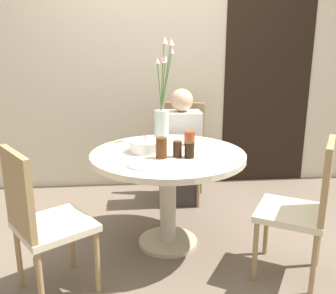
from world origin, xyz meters
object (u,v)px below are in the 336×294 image
object	(u,v)px
side_plate	(144,165)
chair_right_flank	(183,146)
birthday_cake	(145,146)
drink_glass_1	(189,150)
chair_near_front	(306,202)
drink_glass_2	(161,148)
flower_vase	(162,111)
person_guest	(181,151)
drink_glass_0	(177,149)
drink_glass_3	(189,138)
chair_left_flank	(40,216)

from	to	relation	value
side_plate	chair_right_flank	bearing A→B (deg)	70.93
birthday_cake	drink_glass_1	world-z (taller)	birthday_cake
chair_near_front	drink_glass_2	world-z (taller)	chair_near_front
chair_right_flank	birthday_cake	world-z (taller)	chair_right_flank
flower_vase	side_plate	xyz separation A→B (m)	(-0.17, -0.68, -0.22)
flower_vase	person_guest	xyz separation A→B (m)	(0.20, 0.34, -0.43)
drink_glass_0	flower_vase	bearing A→B (deg)	96.66
drink_glass_3	person_guest	xyz separation A→B (m)	(0.01, 0.55, -0.26)
chair_right_flank	drink_glass_0	xyz separation A→B (m)	(-0.18, -1.01, 0.25)
drink_glass_0	drink_glass_3	xyz separation A→B (m)	(0.13, 0.30, -0.00)
drink_glass_0	drink_glass_1	world-z (taller)	drink_glass_0
chair_right_flank	flower_vase	bearing A→B (deg)	-101.41
chair_left_flank	drink_glass_2	distance (m)	0.86
chair_left_flank	flower_vase	distance (m)	1.27
side_plate	drink_glass_1	size ratio (longest dim) A/B	2.01
drink_glass_3	side_plate	bearing A→B (deg)	-127.26
chair_right_flank	drink_glass_1	world-z (taller)	chair_right_flank
birthday_cake	drink_glass_2	xyz separation A→B (m)	(0.10, -0.16, 0.03)
chair_near_front	drink_glass_2	bearing A→B (deg)	-81.61
flower_vase	drink_glass_2	bearing A→B (deg)	-95.24
drink_glass_2	person_guest	world-z (taller)	person_guest
birthday_cake	drink_glass_0	size ratio (longest dim) A/B	2.08
chair_right_flank	drink_glass_0	distance (m)	1.05
drink_glass_1	person_guest	xyz separation A→B (m)	(0.06, 0.88, -0.26)
chair_right_flank	birthday_cake	xyz separation A→B (m)	(-0.38, -0.86, 0.24)
side_plate	drink_glass_0	world-z (taller)	drink_glass_0
chair_near_front	flower_vase	bearing A→B (deg)	-106.83
flower_vase	drink_glass_1	xyz separation A→B (m)	(0.14, -0.54, -0.17)
birthday_cake	drink_glass_2	bearing A→B (deg)	-58.68
flower_vase	person_guest	size ratio (longest dim) A/B	0.74
chair_near_front	drink_glass_1	distance (m)	0.79
drink_glass_3	chair_near_front	bearing A→B (deg)	-47.39
drink_glass_1	drink_glass_2	world-z (taller)	drink_glass_2
chair_left_flank	drink_glass_3	world-z (taller)	chair_left_flank
drink_glass_2	drink_glass_3	distance (m)	0.39
drink_glass_0	birthday_cake	bearing A→B (deg)	144.97
chair_near_front	person_guest	size ratio (longest dim) A/B	0.85
birthday_cake	flower_vase	world-z (taller)	flower_vase
drink_glass_2	drink_glass_0	bearing A→B (deg)	8.99
chair_near_front	chair_right_flank	bearing A→B (deg)	-126.65
drink_glass_3	chair_left_flank	bearing A→B (deg)	-143.05
drink_glass_1	drink_glass_2	bearing A→B (deg)	177.66
chair_right_flank	chair_left_flank	world-z (taller)	same
drink_glass_0	drink_glass_1	size ratio (longest dim) A/B	1.05
side_plate	drink_glass_3	bearing A→B (deg)	52.74
chair_right_flank	person_guest	bearing A→B (deg)	-90.00
flower_vase	birthday_cake	bearing A→B (deg)	-111.86
flower_vase	chair_right_flank	bearing A→B (deg)	64.29
chair_left_flank	drink_glass_2	bearing A→B (deg)	-94.97
chair_left_flank	drink_glass_3	xyz separation A→B (m)	(0.95, 0.71, 0.25)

